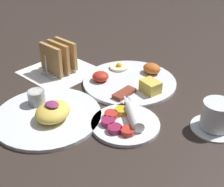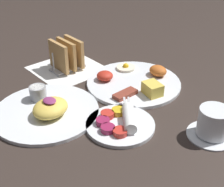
% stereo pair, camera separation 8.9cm
% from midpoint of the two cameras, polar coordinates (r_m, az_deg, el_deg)
% --- Properties ---
extents(ground_plane, '(3.00, 3.00, 0.00)m').
position_cam_midpoint_polar(ground_plane, '(0.89, -6.52, -2.30)').
color(ground_plane, '#332823').
extents(napkin_flat, '(0.22, 0.22, 0.00)m').
position_cam_midpoint_polar(napkin_flat, '(1.09, -11.78, 3.95)').
color(napkin_flat, white).
rests_on(napkin_flat, ground_plane).
extents(plate_breakfast, '(0.30, 0.30, 0.05)m').
position_cam_midpoint_polar(plate_breakfast, '(0.99, 0.85, 2.36)').
color(plate_breakfast, white).
rests_on(plate_breakfast, ground_plane).
extents(plate_condiments, '(0.18, 0.18, 0.04)m').
position_cam_midpoint_polar(plate_condiments, '(0.80, -0.67, -5.36)').
color(plate_condiments, white).
rests_on(plate_condiments, ground_plane).
extents(plate_foreground, '(0.29, 0.29, 0.06)m').
position_cam_midpoint_polar(plate_foreground, '(0.86, -14.53, -3.59)').
color(plate_foreground, white).
rests_on(plate_foreground, ground_plane).
extents(toast_rack, '(0.10, 0.12, 0.10)m').
position_cam_midpoint_polar(toast_rack, '(1.07, -12.07, 6.33)').
color(toast_rack, '#B7B7BC').
rests_on(toast_rack, ground_plane).
extents(coffee_cup, '(0.12, 0.12, 0.08)m').
position_cam_midpoint_polar(coffee_cup, '(0.81, 15.59, -4.26)').
color(coffee_cup, white).
rests_on(coffee_cup, ground_plane).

